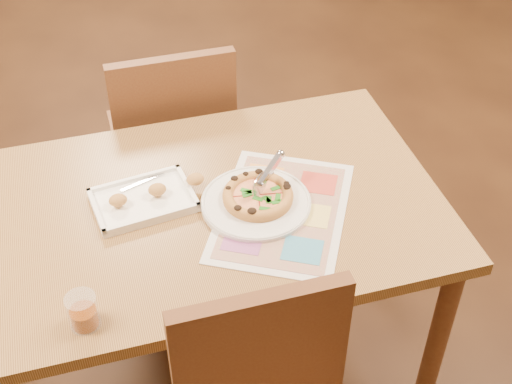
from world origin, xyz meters
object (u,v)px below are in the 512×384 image
object	(u,v)px
chair_far	(173,127)
pizza_cutter	(267,174)
pizza	(258,196)
menu	(282,211)
appetizer_tray	(146,199)
glass_tumbler	(83,313)
dining_table	(211,226)
plate	(256,203)

from	to	relation	value
chair_far	pizza_cutter	size ratio (longest dim) A/B	4.05
pizza	menu	xyz separation A→B (m)	(0.05, -0.05, -0.02)
pizza_cutter	appetizer_tray	world-z (taller)	pizza_cutter
glass_tumbler	dining_table	bearing A→B (deg)	40.97
plate	pizza	world-z (taller)	pizza
pizza_cutter	glass_tumbler	bearing A→B (deg)	170.29
dining_table	glass_tumbler	world-z (taller)	glass_tumbler
chair_far	plate	distance (m)	0.67
dining_table	appetizer_tray	xyz separation A→B (m)	(-0.17, 0.06, 0.10)
chair_far	menu	world-z (taller)	chair_far
pizza_cutter	menu	size ratio (longest dim) A/B	0.24
pizza_cutter	appetizer_tray	xyz separation A→B (m)	(-0.33, 0.06, -0.07)
appetizer_tray	glass_tumbler	world-z (taller)	glass_tumbler
glass_tumbler	menu	xyz separation A→B (m)	(0.56, 0.24, -0.04)
plate	chair_far	bearing A→B (deg)	100.94
dining_table	plate	xyz separation A→B (m)	(0.12, -0.04, 0.09)
dining_table	menu	bearing A→B (deg)	-24.73
dining_table	plate	distance (m)	0.16
dining_table	appetizer_tray	bearing A→B (deg)	161.80
plate	menu	distance (m)	0.08
dining_table	appetizer_tray	size ratio (longest dim) A/B	3.94
dining_table	pizza	xyz separation A→B (m)	(0.13, -0.03, 0.11)
pizza_cutter	pizza	bearing A→B (deg)	174.84
menu	appetizer_tray	bearing A→B (deg)	158.30
plate	pizza	bearing A→B (deg)	44.88
chair_far	appetizer_tray	distance (m)	0.60
chair_far	menu	xyz separation A→B (m)	(0.19, -0.69, 0.16)
pizza_cutter	glass_tumbler	size ratio (longest dim) A/B	1.26
pizza	pizza_cutter	world-z (taller)	pizza_cutter
plate	menu	world-z (taller)	plate
pizza	menu	size ratio (longest dim) A/B	0.41
plate	appetizer_tray	world-z (taller)	appetizer_tray
plate	menu	bearing A→B (deg)	-36.04
plate	pizza_cutter	xyz separation A→B (m)	(0.04, 0.03, 0.07)
chair_far	dining_table	bearing A→B (deg)	90.00
dining_table	pizza	world-z (taller)	pizza
chair_far	plate	xyz separation A→B (m)	(0.12, -0.64, 0.16)
chair_far	plate	size ratio (longest dim) A/B	1.52
dining_table	chair_far	world-z (taller)	chair_far
pizza	pizza_cutter	xyz separation A→B (m)	(0.03, 0.02, 0.05)
appetizer_tray	menu	size ratio (longest dim) A/B	0.69
dining_table	plate	world-z (taller)	plate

